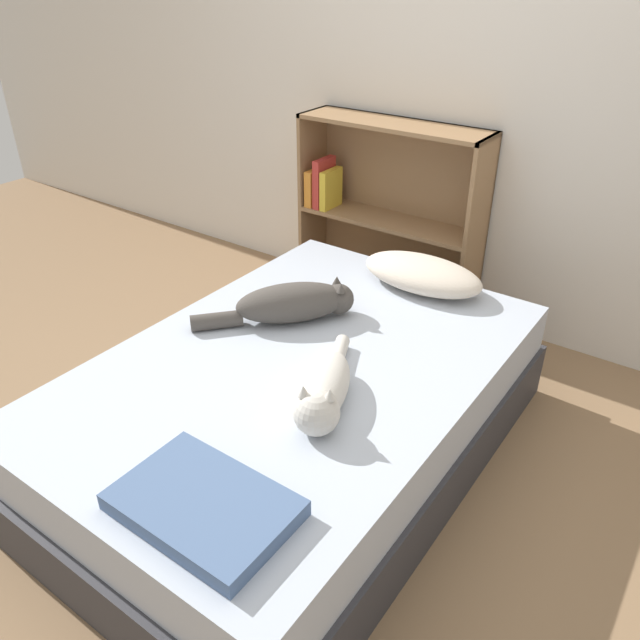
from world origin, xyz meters
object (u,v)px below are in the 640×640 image
Objects in this scene: cat_light at (324,392)px; cat_dark at (294,303)px; bed at (298,409)px; bookshelf at (387,214)px; pillow at (422,274)px.

cat_light is 0.56m from cat_dark.
bookshelf is at bearing 106.39° from bed.
bed is 1.34m from bookshelf.
cat_dark is (-0.41, 0.38, 0.01)m from cat_light.
bookshelf reaches higher than cat_dark.
cat_light is (0.13, -0.91, -0.00)m from pillow.
bed is 0.39m from cat_light.
cat_dark is at bearing -157.20° from cat_light.
pillow is at bearing 82.86° from bed.
bed is 0.81m from pillow.
cat_dark is at bearing -117.81° from pillow.
pillow is 0.54× the size of bookshelf.
bookshelf is at bearing 51.61° from cat_dark.
cat_light reaches higher than pillow.
pillow is 1.03× the size of cat_light.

